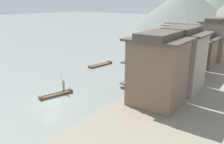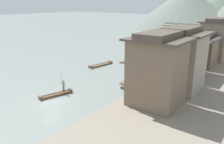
{
  "view_description": "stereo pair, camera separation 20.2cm",
  "coord_description": "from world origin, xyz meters",
  "px_view_note": "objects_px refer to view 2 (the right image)",
  "views": [
    {
      "loc": [
        22.86,
        -17.33,
        12.63
      ],
      "look_at": [
        2.32,
        10.48,
        1.89
      ],
      "focal_mm": 36.59,
      "sensor_mm": 36.0,
      "label": 1
    },
    {
      "loc": [
        23.02,
        -17.21,
        12.63
      ],
      "look_at": [
        2.32,
        10.48,
        1.89
      ],
      "focal_mm": 36.59,
      "sensor_mm": 36.0,
      "label": 2
    }
  ],
  "objects_px": {
    "stone_bridge": "(199,30)",
    "house_waterfront_tall": "(190,57)",
    "boat_moored_nearest": "(160,72)",
    "boat_moored_second": "(209,46)",
    "house_waterfront_second": "(179,59)",
    "boat_foreground_poled": "(56,95)",
    "boat_moored_third": "(129,84)",
    "boat_moored_far": "(101,65)",
    "house_waterfront_far": "(215,39)",
    "house_waterfront_narrow": "(203,50)",
    "boatman_person": "(63,84)",
    "house_waterfront_nearest": "(157,70)"
  },
  "relations": [
    {
      "from": "boat_moored_nearest",
      "to": "house_waterfront_narrow",
      "type": "relative_size",
      "value": 0.89
    },
    {
      "from": "house_waterfront_far",
      "to": "stone_bridge",
      "type": "xyz_separation_m",
      "value": [
        -11.58,
        28.28,
        -1.49
      ]
    },
    {
      "from": "boat_moored_nearest",
      "to": "house_waterfront_tall",
      "type": "xyz_separation_m",
      "value": [
        5.07,
        0.44,
        3.51
      ]
    },
    {
      "from": "boat_foreground_poled",
      "to": "house_waterfront_narrow",
      "type": "height_order",
      "value": "house_waterfront_narrow"
    },
    {
      "from": "boatman_person",
      "to": "stone_bridge",
      "type": "height_order",
      "value": "stone_bridge"
    },
    {
      "from": "stone_bridge",
      "to": "house_waterfront_narrow",
      "type": "bearing_deg",
      "value": -72.15
    },
    {
      "from": "boat_moored_nearest",
      "to": "boat_moored_far",
      "type": "height_order",
      "value": "boat_moored_far"
    },
    {
      "from": "boat_foreground_poled",
      "to": "boat_moored_nearest",
      "type": "xyz_separation_m",
      "value": [
        6.97,
        18.36,
        -0.03
      ]
    },
    {
      "from": "house_waterfront_nearest",
      "to": "house_waterfront_second",
      "type": "xyz_separation_m",
      "value": [
        0.13,
        6.83,
        -0.01
      ]
    },
    {
      "from": "boat_moored_second",
      "to": "house_waterfront_second",
      "type": "bearing_deg",
      "value": -81.54
    },
    {
      "from": "boat_foreground_poled",
      "to": "boat_moored_far",
      "type": "xyz_separation_m",
      "value": [
        -4.93,
        15.83,
        -0.0
      ]
    },
    {
      "from": "house_waterfront_second",
      "to": "house_waterfront_far",
      "type": "xyz_separation_m",
      "value": [
        -0.48,
        21.3,
        0.0
      ]
    },
    {
      "from": "boatman_person",
      "to": "boat_moored_nearest",
      "type": "bearing_deg",
      "value": 68.86
    },
    {
      "from": "boatman_person",
      "to": "house_waterfront_tall",
      "type": "relative_size",
      "value": 0.41
    },
    {
      "from": "boat_moored_nearest",
      "to": "house_waterfront_narrow",
      "type": "distance_m",
      "value": 9.98
    },
    {
      "from": "boat_moored_third",
      "to": "house_waterfront_narrow",
      "type": "bearing_deg",
      "value": 70.2
    },
    {
      "from": "boatman_person",
      "to": "boat_moored_far",
      "type": "height_order",
      "value": "boatman_person"
    },
    {
      "from": "house_waterfront_far",
      "to": "stone_bridge",
      "type": "relative_size",
      "value": 0.34
    },
    {
      "from": "boat_moored_third",
      "to": "house_waterfront_far",
      "type": "relative_size",
      "value": 0.42
    },
    {
      "from": "boat_moored_second",
      "to": "house_waterfront_narrow",
      "type": "distance_m",
      "value": 25.06
    },
    {
      "from": "boat_moored_nearest",
      "to": "boat_moored_second",
      "type": "distance_m",
      "value": 32.09
    },
    {
      "from": "house_waterfront_second",
      "to": "boat_foreground_poled",
      "type": "bearing_deg",
      "value": -138.37
    },
    {
      "from": "boat_moored_third",
      "to": "house_waterfront_tall",
      "type": "height_order",
      "value": "house_waterfront_tall"
    },
    {
      "from": "house_waterfront_far",
      "to": "stone_bridge",
      "type": "distance_m",
      "value": 30.59
    },
    {
      "from": "boat_moored_second",
      "to": "boat_foreground_poled",
      "type": "bearing_deg",
      "value": -98.06
    },
    {
      "from": "boat_moored_nearest",
      "to": "house_waterfront_second",
      "type": "xyz_separation_m",
      "value": [
        5.97,
        -6.86,
        4.81
      ]
    },
    {
      "from": "boat_moored_nearest",
      "to": "house_waterfront_tall",
      "type": "bearing_deg",
      "value": 4.92
    },
    {
      "from": "stone_bridge",
      "to": "house_waterfront_tall",
      "type": "bearing_deg",
      "value": -75.21
    },
    {
      "from": "boat_moored_second",
      "to": "boat_moored_third",
      "type": "distance_m",
      "value": 41.04
    },
    {
      "from": "boat_moored_third",
      "to": "house_waterfront_second",
      "type": "bearing_deg",
      "value": 16.93
    },
    {
      "from": "house_waterfront_nearest",
      "to": "boatman_person",
      "type": "bearing_deg",
      "value": -164.32
    },
    {
      "from": "boat_foreground_poled",
      "to": "house_waterfront_second",
      "type": "bearing_deg",
      "value": 41.63
    },
    {
      "from": "boat_foreground_poled",
      "to": "boat_moored_third",
      "type": "bearing_deg",
      "value": 57.02
    },
    {
      "from": "boat_moored_far",
      "to": "house_waterfront_tall",
      "type": "xyz_separation_m",
      "value": [
        16.97,
        2.97,
        3.48
      ]
    },
    {
      "from": "boat_moored_far",
      "to": "house_waterfront_nearest",
      "type": "relative_size",
      "value": 0.67
    },
    {
      "from": "boat_moored_third",
      "to": "house_waterfront_nearest",
      "type": "height_order",
      "value": "house_waterfront_nearest"
    },
    {
      "from": "boat_foreground_poled",
      "to": "boat_moored_second",
      "type": "bearing_deg",
      "value": 81.94
    },
    {
      "from": "boat_moored_nearest",
      "to": "house_waterfront_nearest",
      "type": "distance_m",
      "value": 15.64
    },
    {
      "from": "house_waterfront_tall",
      "to": "house_waterfront_narrow",
      "type": "height_order",
      "value": "same"
    },
    {
      "from": "boatman_person",
      "to": "house_waterfront_nearest",
      "type": "bearing_deg",
      "value": 15.68
    },
    {
      "from": "boat_moored_third",
      "to": "boat_moored_far",
      "type": "bearing_deg",
      "value": 149.89
    },
    {
      "from": "boat_moored_nearest",
      "to": "boat_moored_second",
      "type": "relative_size",
      "value": 1.23
    },
    {
      "from": "boat_foreground_poled",
      "to": "boat_moored_nearest",
      "type": "bearing_deg",
      "value": 69.21
    },
    {
      "from": "boatman_person",
      "to": "house_waterfront_tall",
      "type": "height_order",
      "value": "house_waterfront_tall"
    },
    {
      "from": "boat_moored_nearest",
      "to": "boat_moored_third",
      "type": "bearing_deg",
      "value": -95.47
    },
    {
      "from": "stone_bridge",
      "to": "boat_moored_far",
      "type": "bearing_deg",
      "value": -97.31
    },
    {
      "from": "boat_moored_far",
      "to": "boat_moored_second",
      "type": "bearing_deg",
      "value": 70.77
    },
    {
      "from": "house_waterfront_far",
      "to": "boat_moored_nearest",
      "type": "bearing_deg",
      "value": -110.8
    },
    {
      "from": "boat_foreground_poled",
      "to": "boat_moored_third",
      "type": "xyz_separation_m",
      "value": [
        6.11,
        9.42,
        0.08
      ]
    },
    {
      "from": "boat_moored_third",
      "to": "house_waterfront_second",
      "type": "relative_size",
      "value": 0.42
    }
  ]
}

